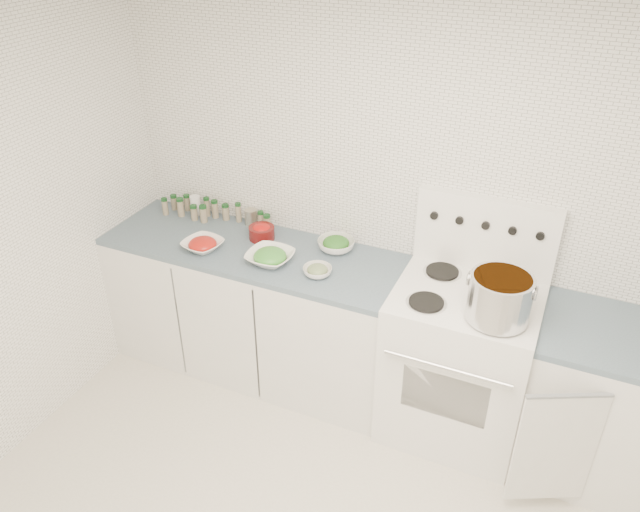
{
  "coord_description": "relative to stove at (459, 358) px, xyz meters",
  "views": [
    {
      "loc": [
        0.87,
        -1.59,
        2.79
      ],
      "look_at": [
        -0.35,
        1.14,
        0.99
      ],
      "focal_mm": 35.0,
      "sensor_mm": 36.0,
      "label": 1
    }
  ],
  "objects": [
    {
      "name": "salt_canister",
      "position": [
        -1.85,
        0.24,
        0.47
      ],
      "size": [
        0.07,
        0.07,
        0.13
      ],
      "primitive_type": "cylinder",
      "rotation": [
        0.0,
        0.0,
        -0.06
      ],
      "color": "white",
      "rests_on": "counter_left"
    },
    {
      "name": "counter_right",
      "position": [
        0.82,
        0.0,
        -0.05
      ],
      "size": [
        0.89,
        0.8,
        0.9
      ],
      "color": "white",
      "rests_on": "ground"
    },
    {
      "name": "stock_pot",
      "position": [
        0.17,
        -0.17,
        0.58
      ],
      "size": [
        0.33,
        0.31,
        0.23
      ],
      "rotation": [
        0.0,
        0.0,
        0.3
      ],
      "color": "silver",
      "rests_on": "stove"
    },
    {
      "name": "spice_cluster",
      "position": [
        -1.74,
        0.22,
        0.46
      ],
      "size": [
        0.75,
        0.15,
        0.13
      ],
      "color": "gray",
      "rests_on": "counter_left"
    },
    {
      "name": "bowl_pepper",
      "position": [
        -1.3,
        0.13,
        0.45
      ],
      "size": [
        0.16,
        0.16,
        0.1
      ],
      "color": "#530E0E",
      "rests_on": "counter_left"
    },
    {
      "name": "tin_can",
      "position": [
        -1.45,
        0.26,
        0.46
      ],
      "size": [
        0.08,
        0.08,
        0.1
      ],
      "primitive_type": "cylinder",
      "rotation": [
        0.0,
        0.0,
        -0.04
      ],
      "color": "#A39B8A",
      "rests_on": "counter_left"
    },
    {
      "name": "room_walls",
      "position": [
        -0.48,
        -1.19,
        1.06
      ],
      "size": [
        3.54,
        3.04,
        2.52
      ],
      "color": "white",
      "rests_on": "ground"
    },
    {
      "name": "bowl_zucchini",
      "position": [
        -0.82,
        -0.11,
        0.43
      ],
      "size": [
        0.2,
        0.2,
        0.07
      ],
      "color": "white",
      "rests_on": "counter_left"
    },
    {
      "name": "stove",
      "position": [
        0.0,
        0.0,
        0.0
      ],
      "size": [
        0.76,
        0.7,
        1.36
      ],
      "color": "white",
      "rests_on": "ground"
    },
    {
      "name": "counter_left",
      "position": [
        -1.3,
        0.0,
        -0.05
      ],
      "size": [
        1.85,
        0.62,
        0.9
      ],
      "color": "white",
      "rests_on": "ground"
    },
    {
      "name": "bowl_snowpea",
      "position": [
        -1.12,
        -0.1,
        0.44
      ],
      "size": [
        0.27,
        0.27,
        0.09
      ],
      "color": "white",
      "rests_on": "counter_left"
    },
    {
      "name": "bowl_broccoli",
      "position": [
        -0.83,
        0.18,
        0.44
      ],
      "size": [
        0.25,
        0.25,
        0.09
      ],
      "color": "white",
      "rests_on": "counter_left"
    },
    {
      "name": "bowl_tomato",
      "position": [
        -1.56,
        -0.13,
        0.44
      ],
      "size": [
        0.27,
        0.27,
        0.08
      ],
      "color": "white",
      "rests_on": "counter_left"
    }
  ]
}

